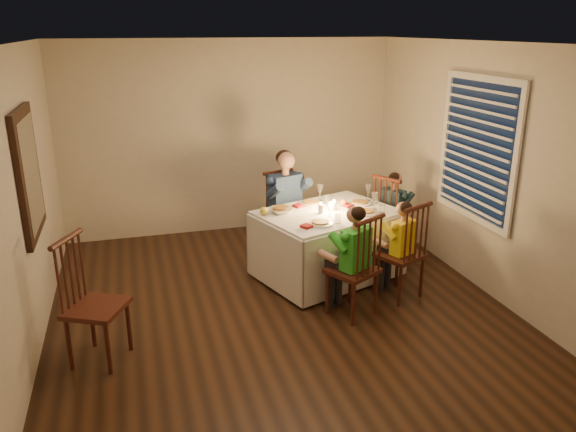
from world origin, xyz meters
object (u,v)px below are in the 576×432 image
object	(u,v)px
chair_near_right	(397,295)
child_teal	(391,256)
chair_end	(391,256)
adult	(286,255)
child_yellow	(397,295)
serving_bowl	(281,210)
chair_adult	(286,255)
chair_extra	(103,359)
dining_table	(328,230)
child_green	(351,313)
chair_near_left	(351,313)

from	to	relation	value
chair_near_right	child_teal	distance (m)	1.09
chair_end	adult	size ratio (longest dim) A/B	0.80
chair_end	child_yellow	distance (m)	1.09
serving_bowl	chair_adult	bearing A→B (deg)	68.93
chair_end	chair_extra	xyz separation A→B (m)	(-3.43, -1.40, 0.00)
chair_adult	adult	bearing A→B (deg)	0.00
adult	child_yellow	distance (m)	1.64
chair_end	chair_extra	distance (m)	3.71
chair_end	child_yellow	world-z (taller)	chair_end
chair_extra	serving_bowl	distance (m)	2.41
dining_table	child_green	bearing A→B (deg)	-113.38
chair_adult	chair_end	distance (m)	1.32
serving_bowl	child_yellow	bearing A→B (deg)	-36.29
child_green	serving_bowl	bearing A→B (deg)	-94.30
serving_bowl	dining_table	bearing A→B (deg)	-10.83
chair_near_left	chair_end	world-z (taller)	same
chair_end	serving_bowl	world-z (taller)	serving_bowl
adult	child_yellow	bearing A→B (deg)	-75.70
dining_table	chair_extra	world-z (taller)	dining_table
chair_adult	chair_near_right	size ratio (longest dim) A/B	1.00
chair_adult	child_yellow	size ratio (longest dim) A/B	1.01
adult	serving_bowl	xyz separation A→B (m)	(-0.24, -0.62, 0.81)
chair_near_left	chair_end	size ratio (longest dim) A/B	1.00
chair_near_right	chair_end	world-z (taller)	same
child_green	child_teal	bearing A→B (deg)	-158.34
adult	serving_bowl	size ratio (longest dim) A/B	5.71
dining_table	child_yellow	xyz separation A→B (m)	(0.56, -0.69, -0.56)
serving_bowl	chair_extra	bearing A→B (deg)	-148.50
chair_adult	dining_table	bearing A→B (deg)	-85.18
child_yellow	serving_bowl	xyz separation A→B (m)	(-1.08, 0.79, 0.81)
child_teal	chair_near_left	bearing A→B (deg)	113.19
child_green	dining_table	bearing A→B (deg)	-122.44
child_yellow	chair_near_left	bearing A→B (deg)	-3.40
chair_near_left	child_yellow	size ratio (longest dim) A/B	1.01
chair_extra	child_teal	size ratio (longest dim) A/B	1.03
dining_table	child_green	world-z (taller)	dining_table
dining_table	chair_near_left	distance (m)	1.08
adult	child_green	xyz separation A→B (m)	(0.21, -1.64, 0.00)
chair_end	adult	distance (m)	1.32
chair_adult	adult	world-z (taller)	adult
dining_table	adult	distance (m)	0.95
chair_end	child_yellow	size ratio (longest dim) A/B	1.01
chair_near_left	adult	size ratio (longest dim) A/B	0.80
chair_extra	serving_bowl	world-z (taller)	serving_bowl
child_green	serving_bowl	world-z (taller)	serving_bowl
dining_table	child_teal	bearing A→B (deg)	-1.10
chair_near_right	chair_adult	bearing A→B (deg)	-82.94
chair_near_right	adult	size ratio (longest dim) A/B	0.80
dining_table	adult	xyz separation A→B (m)	(-0.28, 0.72, -0.56)
dining_table	child_yellow	size ratio (longest dim) A/B	1.67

